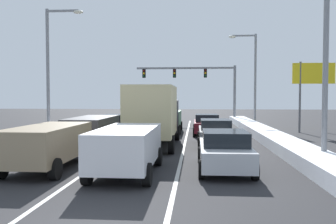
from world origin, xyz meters
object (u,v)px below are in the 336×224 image
object	(u,v)px
sedan_red_left_lane_third	(115,125)
street_lamp_left_mid	(52,61)
suv_white_center_lane_nearest	(127,146)
street_lamp_right_mid	(252,72)
suv_charcoal_left_lane_second	(92,129)
traffic_light_gantry	(200,79)
sedan_silver_right_lane_nearest	(225,150)
sedan_gray_right_lane_second	(215,132)
sedan_maroon_right_lane_third	(207,124)
roadside_sign_right	(313,81)
street_lamp_right_near	(318,32)
suv_green_center_lane_third	(168,119)
box_truck_center_lane_second	(154,113)
suv_tan_left_lane_nearest	(48,143)

from	to	relation	value
sedan_red_left_lane_third	street_lamp_left_mid	world-z (taller)	street_lamp_left_mid
suv_white_center_lane_nearest	street_lamp_right_mid	size ratio (longest dim) A/B	0.56
suv_charcoal_left_lane_second	traffic_light_gantry	size ratio (longest dim) A/B	0.45
sedan_silver_right_lane_nearest	street_lamp_left_mid	xyz separation A→B (m)	(-10.99, 10.53, 4.47)
sedan_gray_right_lane_second	sedan_maroon_right_lane_third	world-z (taller)	same
sedan_maroon_right_lane_third	street_lamp_left_mid	world-z (taller)	street_lamp_left_mid
suv_white_center_lane_nearest	roadside_sign_right	world-z (taller)	roadside_sign_right
sedan_gray_right_lane_second	street_lamp_left_mid	world-z (taller)	street_lamp_left_mid
suv_charcoal_left_lane_second	street_lamp_right_near	world-z (taller)	street_lamp_right_near
suv_green_center_lane_third	sedan_red_left_lane_third	bearing A→B (deg)	-146.10
sedan_maroon_right_lane_third	traffic_light_gantry	distance (m)	13.75
box_truck_center_lane_second	suv_charcoal_left_lane_second	distance (m)	3.51
sedan_maroon_right_lane_third	street_lamp_right_near	xyz separation A→B (m)	(4.06, -11.46, 4.62)
sedan_maroon_right_lane_third	suv_white_center_lane_nearest	size ratio (longest dim) A/B	0.92
street_lamp_right_near	suv_white_center_lane_nearest	bearing A→B (deg)	-162.88
suv_tan_left_lane_nearest	street_lamp_left_mid	bearing A→B (deg)	111.32
suv_tan_left_lane_nearest	suv_charcoal_left_lane_second	world-z (taller)	same
suv_tan_left_lane_nearest	traffic_light_gantry	size ratio (longest dim) A/B	0.45
sedan_gray_right_lane_second	street_lamp_right_mid	size ratio (longest dim) A/B	0.51
street_lamp_right_mid	suv_tan_left_lane_nearest	bearing A→B (deg)	-117.18
sedan_silver_right_lane_nearest	suv_tan_left_lane_nearest	bearing A→B (deg)	-177.10
sedan_gray_right_lane_second	suv_charcoal_left_lane_second	xyz separation A→B (m)	(-6.78, -1.17, 0.25)
suv_charcoal_left_lane_second	street_lamp_left_mid	world-z (taller)	street_lamp_left_mid
box_truck_center_lane_second	traffic_light_gantry	bearing A→B (deg)	82.13
suv_charcoal_left_lane_second	street_lamp_right_mid	world-z (taller)	street_lamp_right_mid
suv_white_center_lane_nearest	suv_tan_left_lane_nearest	xyz separation A→B (m)	(-3.19, 0.62, 0.00)
suv_charcoal_left_lane_second	street_lamp_left_mid	bearing A→B (deg)	130.67
sedan_gray_right_lane_second	roadside_sign_right	xyz separation A→B (m)	(7.96, 8.05, 3.25)
sedan_maroon_right_lane_third	street_lamp_left_mid	xyz separation A→B (m)	(-10.70, -2.23, 4.47)
box_truck_center_lane_second	suv_tan_left_lane_nearest	world-z (taller)	box_truck_center_lane_second
suv_tan_left_lane_nearest	suv_white_center_lane_nearest	bearing A→B (deg)	-11.01
street_lamp_right_mid	roadside_sign_right	xyz separation A→B (m)	(3.76, -6.17, -1.17)
suv_green_center_lane_third	sedan_silver_right_lane_nearest	bearing A→B (deg)	-77.05
sedan_red_left_lane_third	street_lamp_right_near	distance (m)	15.70
sedan_silver_right_lane_nearest	suv_charcoal_left_lane_second	size ratio (longest dim) A/B	0.92
suv_tan_left_lane_nearest	traffic_light_gantry	xyz separation A→B (m)	(6.08, 26.26, 3.72)
suv_green_center_lane_third	street_lamp_right_near	xyz separation A→B (m)	(7.06, -12.96, 4.37)
suv_tan_left_lane_nearest	roadside_sign_right	size ratio (longest dim) A/B	0.89
suv_charcoal_left_lane_second	sedan_red_left_lane_third	bearing A→B (deg)	91.59
sedan_red_left_lane_third	street_lamp_right_near	xyz separation A→B (m)	(10.70, -10.51, 4.62)
traffic_light_gantry	street_lamp_left_mid	distance (m)	18.54
suv_tan_left_lane_nearest	street_lamp_right_mid	distance (m)	24.35
sedan_gray_right_lane_second	street_lamp_right_near	distance (m)	8.10
suv_white_center_lane_nearest	suv_tan_left_lane_nearest	world-z (taller)	same
sedan_gray_right_lane_second	traffic_light_gantry	size ratio (longest dim) A/B	0.41
suv_tan_left_lane_nearest	sedan_red_left_lane_third	size ratio (longest dim) A/B	1.09
sedan_red_left_lane_third	roadside_sign_right	xyz separation A→B (m)	(14.90, 3.02, 3.25)
sedan_red_left_lane_third	street_lamp_left_mid	bearing A→B (deg)	-162.55
box_truck_center_lane_second	roadside_sign_right	world-z (taller)	roadside_sign_right
suv_charcoal_left_lane_second	suv_green_center_lane_third	bearing A→B (deg)	68.11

